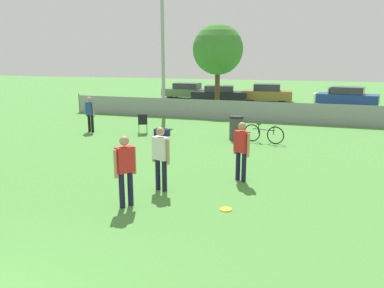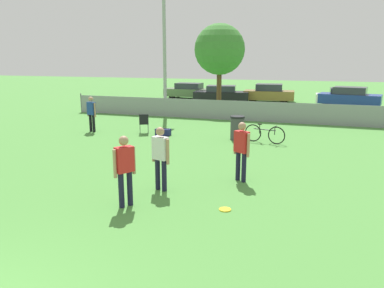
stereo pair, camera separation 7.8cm
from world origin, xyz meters
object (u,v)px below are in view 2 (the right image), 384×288
object	(u,v)px
parked_car_white	(345,97)
player_defender_red	(125,166)
trash_bin	(237,128)
gear_bag_sideline	(163,132)
parked_car_tan	(269,93)
frisbee_disc	(225,209)
player_thrower_red	(242,147)
spectator_in_blue	(91,112)
bicycle_sideline	(265,134)
parked_car_olive	(189,91)
player_receiver_white	(161,154)
tree_near_pole	(220,50)
parked_car_blue	(350,97)
light_pole	(164,40)
parked_car_dark	(221,94)
folding_chair_sideline	(144,122)

from	to	relation	value
parked_car_white	player_defender_red	bearing A→B (deg)	-106.31
trash_bin	gear_bag_sideline	distance (m)	3.38
parked_car_tan	frisbee_disc	bearing A→B (deg)	-89.46
player_thrower_red	parked_car_white	distance (m)	20.18
spectator_in_blue	bicycle_sideline	bearing A→B (deg)	-164.27
spectator_in_blue	parked_car_olive	world-z (taller)	spectator_in_blue
player_receiver_white	tree_near_pole	bearing A→B (deg)	116.47
gear_bag_sideline	parked_car_tan	size ratio (longest dim) A/B	0.16
player_receiver_white	trash_bin	bearing A→B (deg)	102.53
parked_car_tan	parked_car_blue	distance (m)	6.00
light_pole	parked_car_tan	size ratio (longest dim) A/B	1.85
tree_near_pole	frisbee_disc	distance (m)	17.22
parked_car_olive	gear_bag_sideline	bearing A→B (deg)	-75.01
frisbee_disc	trash_bin	xyz separation A→B (m)	(-1.38, 7.58, 0.50)
parked_car_olive	bicycle_sideline	bearing A→B (deg)	-60.95
tree_near_pole	player_defender_red	bearing A→B (deg)	-82.35
player_defender_red	gear_bag_sideline	xyz separation A→B (m)	(-2.49, 7.95, -0.82)
light_pole	parked_car_dark	xyz separation A→B (m)	(1.45, 8.03, -3.83)
player_thrower_red	player_receiver_white	bearing A→B (deg)	-110.36
tree_near_pole	player_defender_red	size ratio (longest dim) A/B	3.33
player_thrower_red	folding_chair_sideline	xyz separation A→B (m)	(-5.64, 5.37, -0.45)
frisbee_disc	parked_car_white	xyz separation A→B (m)	(3.57, 22.01, 0.63)
parked_car_dark	parked_car_tan	world-z (taller)	parked_car_tan
gear_bag_sideline	parked_car_olive	xyz separation A→B (m)	(-4.26, 15.59, 0.51)
player_defender_red	light_pole	bearing A→B (deg)	51.22
parked_car_dark	parked_car_tan	distance (m)	3.81
light_pole	parked_car_tan	world-z (taller)	light_pole
bicycle_sideline	gear_bag_sideline	xyz separation A→B (m)	(-4.54, 0.07, -0.22)
gear_bag_sideline	parked_car_white	xyz separation A→B (m)	(8.30, 14.59, 0.49)
player_defender_red	spectator_in_blue	world-z (taller)	player_defender_red
trash_bin	folding_chair_sideline	bearing A→B (deg)	-179.48
light_pole	parked_car_blue	size ratio (longest dim) A/B	1.67
spectator_in_blue	parked_car_blue	bearing A→B (deg)	-115.66
parked_car_dark	parked_car_tan	xyz separation A→B (m)	(3.61, 1.23, 0.05)
parked_car_blue	light_pole	bearing A→B (deg)	-132.62
player_defender_red	player_receiver_white	bearing A→B (deg)	17.23
parked_car_dark	player_thrower_red	bearing A→B (deg)	-83.69
frisbee_disc	parked_car_olive	size ratio (longest dim) A/B	0.07
player_thrower_red	frisbee_disc	xyz separation A→B (m)	(0.10, -2.17, -0.96)
folding_chair_sideline	parked_car_olive	size ratio (longest dim) A/B	0.22
spectator_in_blue	bicycle_sideline	size ratio (longest dim) A/B	0.97
tree_near_pole	trash_bin	distance (m)	9.74
trash_bin	parked_car_dark	world-z (taller)	parked_car_dark
parked_car_tan	parked_car_white	xyz separation A→B (m)	(5.64, -0.60, -0.05)
parked_car_tan	trash_bin	bearing A→B (deg)	-92.04
parked_car_tan	player_receiver_white	bearing A→B (deg)	-94.27
tree_near_pole	player_thrower_red	xyz separation A→B (m)	(4.39, -13.98, -2.97)
parked_car_tan	player_defender_red	bearing A→B (deg)	-95.11
parked_car_olive	player_thrower_red	bearing A→B (deg)	-67.18
light_pole	frisbee_disc	size ratio (longest dim) A/B	26.56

